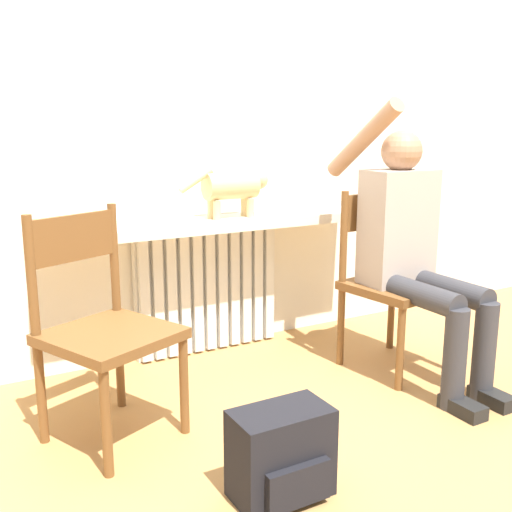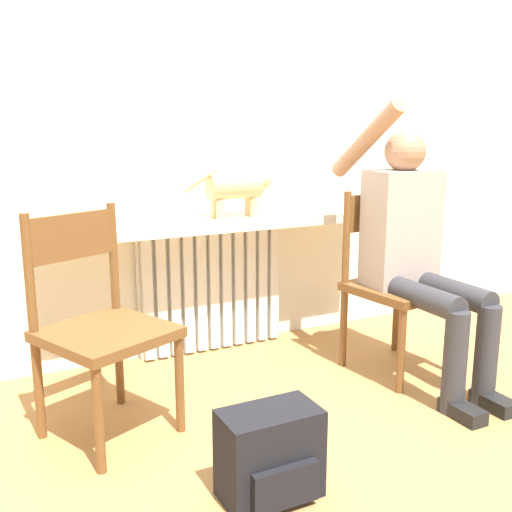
{
  "view_description": "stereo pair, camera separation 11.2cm",
  "coord_description": "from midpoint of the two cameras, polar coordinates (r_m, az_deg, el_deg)",
  "views": [
    {
      "loc": [
        -1.27,
        -1.65,
        1.19
      ],
      "look_at": [
        0.0,
        0.62,
        0.62
      ],
      "focal_mm": 42.0,
      "sensor_mm": 36.0,
      "label": 1
    },
    {
      "loc": [
        -1.17,
        -1.7,
        1.19
      ],
      "look_at": [
        0.0,
        0.62,
        0.62
      ],
      "focal_mm": 42.0,
      "sensor_mm": 36.0,
      "label": 2
    }
  ],
  "objects": [
    {
      "name": "radiator",
      "position": [
        3.2,
        -5.64,
        -3.11
      ],
      "size": [
        0.79,
        0.08,
        0.68
      ],
      "color": "silver",
      "rests_on": "ground_plane"
    },
    {
      "name": "wall_with_window",
      "position": [
        3.16,
        -6.63,
        15.22
      ],
      "size": [
        7.0,
        0.06,
        2.7
      ],
      "color": "white",
      "rests_on": "ground_plane"
    },
    {
      "name": "window_glass",
      "position": [
        3.13,
        -6.39,
        16.15
      ],
      "size": [
        1.69,
        0.01,
        1.34
      ],
      "color": "white",
      "rests_on": "windowsill"
    },
    {
      "name": "ground_plane",
      "position": [
        2.39,
        6.22,
        -17.54
      ],
      "size": [
        12.0,
        12.0,
        0.0
      ],
      "primitive_type": "plane",
      "color": "#B27F47"
    },
    {
      "name": "chair_left",
      "position": [
        2.37,
        -15.72,
        -6.36
      ],
      "size": [
        0.57,
        0.57,
        0.88
      ],
      "rotation": [
        0.0,
        0.0,
        0.41
      ],
      "color": "brown",
      "rests_on": "ground_plane"
    },
    {
      "name": "cat",
      "position": [
        3.04,
        -3.22,
        6.62
      ],
      "size": [
        0.49,
        0.14,
        0.26
      ],
      "color": "#DBB77A",
      "rests_on": "windowsill"
    },
    {
      "name": "backpack",
      "position": [
        2.04,
        0.8,
        -18.39
      ],
      "size": [
        0.32,
        0.21,
        0.3
      ],
      "color": "black",
      "rests_on": "ground_plane"
    },
    {
      "name": "person",
      "position": [
        2.88,
        13.63,
        1.08
      ],
      "size": [
        0.36,
        1.03,
        1.31
      ],
      "color": "#333338",
      "rests_on": "ground_plane"
    },
    {
      "name": "chair_right",
      "position": [
        3.01,
        11.7,
        -2.12
      ],
      "size": [
        0.48,
        0.48,
        0.88
      ],
      "rotation": [
        0.0,
        0.0,
        0.13
      ],
      "color": "brown",
      "rests_on": "ground_plane"
    },
    {
      "name": "windowsill",
      "position": [
        3.03,
        -5.02,
        3.07
      ],
      "size": [
        1.77,
        0.3,
        0.05
      ],
      "color": "silver",
      "rests_on": "radiator"
    }
  ]
}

